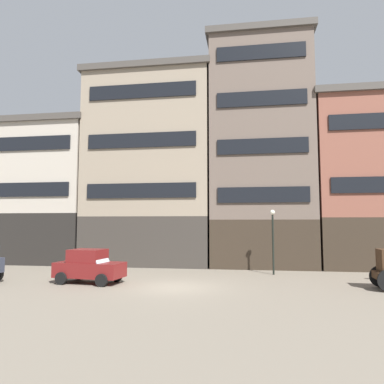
% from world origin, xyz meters
% --- Properties ---
extents(ground_plane, '(120.00, 120.00, 0.00)m').
position_xyz_m(ground_plane, '(0.00, 0.00, 0.00)').
color(ground_plane, slate).
extents(building_far_left, '(7.81, 6.84, 11.87)m').
position_xyz_m(building_far_left, '(-12.89, 10.48, 5.97)').
color(building_far_left, black).
rests_on(building_far_left, ground_plane).
extents(building_center_left, '(10.43, 6.84, 15.68)m').
position_xyz_m(building_center_left, '(-4.12, 10.48, 7.88)').
color(building_center_left, '#38332D').
rests_on(building_center_left, ground_plane).
extents(building_center_right, '(8.12, 6.84, 17.94)m').
position_xyz_m(building_center_right, '(4.81, 10.48, 9.01)').
color(building_center_right, '#33281E').
rests_on(building_center_right, ground_plane).
extents(building_far_right, '(8.27, 6.84, 12.92)m').
position_xyz_m(building_far_right, '(12.65, 10.48, 6.50)').
color(building_far_right, '#33281E').
rests_on(building_far_right, ground_plane).
extents(sedan_dark, '(3.86, 2.20, 1.83)m').
position_xyz_m(sedan_dark, '(-4.93, 0.57, 0.91)').
color(sedan_dark, maroon).
rests_on(sedan_dark, ground_plane).
extents(streetlamp_curbside, '(0.32, 0.32, 4.12)m').
position_xyz_m(streetlamp_curbside, '(5.30, 5.33, 2.67)').
color(streetlamp_curbside, black).
rests_on(streetlamp_curbside, ground_plane).
extents(fire_hydrant_curbside, '(0.24, 0.24, 0.83)m').
position_xyz_m(fire_hydrant_curbside, '(-13.68, 5.06, 0.43)').
color(fire_hydrant_curbside, maroon).
rests_on(fire_hydrant_curbside, ground_plane).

